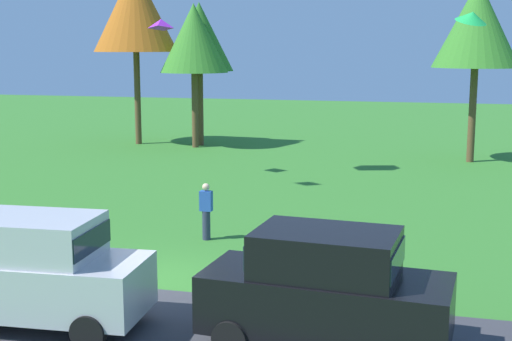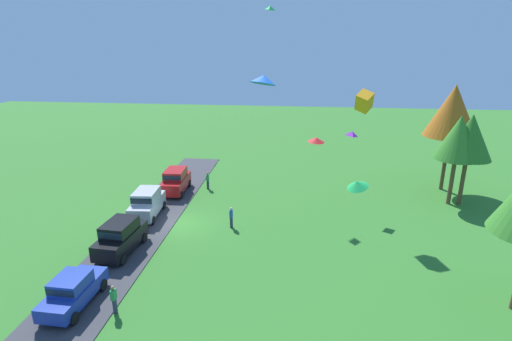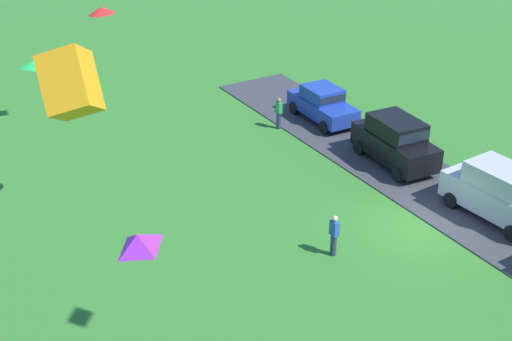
# 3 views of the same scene
# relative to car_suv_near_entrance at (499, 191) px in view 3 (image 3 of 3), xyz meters

# --- Properties ---
(ground_plane) EXTENTS (120.00, 120.00, 0.00)m
(ground_plane) POSITION_rel_car_suv_near_entrance_xyz_m (1.11, 3.24, -1.30)
(ground_plane) COLOR #337528
(pavement_strip) EXTENTS (36.00, 4.40, 0.06)m
(pavement_strip) POSITION_rel_car_suv_near_entrance_xyz_m (1.11, 0.47, -1.27)
(pavement_strip) COLOR #38383D
(pavement_strip) RESTS_ON ground
(car_suv_near_entrance) EXTENTS (4.71, 2.27, 2.28)m
(car_suv_near_entrance) POSITION_rel_car_suv_near_entrance_xyz_m (0.00, 0.00, 0.00)
(car_suv_near_entrance) COLOR #B7B7BC
(car_suv_near_entrance) RESTS_ON ground
(car_suv_mid_row) EXTENTS (4.73, 2.34, 2.28)m
(car_suv_mid_row) POSITION_rel_car_suv_near_entrance_xyz_m (5.90, 0.38, 0.00)
(car_suv_mid_row) COLOR black
(car_suv_mid_row) RESTS_ON ground
(car_sedan_by_flagpole) EXTENTS (4.46, 2.08, 1.84)m
(car_sedan_by_flagpole) POSITION_rel_car_suv_near_entrance_xyz_m (11.85, 0.28, -0.25)
(car_sedan_by_flagpole) COLOR #1E389E
(car_sedan_by_flagpole) RESTS_ON ground
(person_on_lawn) EXTENTS (0.36, 0.24, 1.71)m
(person_on_lawn) POSITION_rel_car_suv_near_entrance_xyz_m (12.19, 2.81, -0.42)
(person_on_lawn) COLOR #2D334C
(person_on_lawn) RESTS_ON ground
(person_watching_sky) EXTENTS (0.36, 0.24, 1.71)m
(person_watching_sky) POSITION_rel_car_suv_near_entrance_xyz_m (1.23, 7.31, -0.42)
(person_watching_sky) COLOR #2D334C
(person_watching_sky) RESTS_ON ground
(kite_delta_trailing_tail) EXTENTS (1.67, 1.68, 0.71)m
(kite_delta_trailing_tail) POSITION_rel_car_suv_near_entrance_xyz_m (8.79, 15.61, 5.47)
(kite_delta_trailing_tail) COLOR green
(kite_diamond_near_flag) EXTENTS (0.97, 1.05, 0.53)m
(kite_diamond_near_flag) POSITION_rel_car_suv_near_entrance_xyz_m (-3.91, 16.80, 5.36)
(kite_diamond_near_flag) COLOR purple
(kite_delta_high_right) EXTENTS (1.32, 1.32, 0.34)m
(kite_delta_high_right) POSITION_rel_car_suv_near_entrance_xyz_m (7.30, 13.38, 7.51)
(kite_delta_high_right) COLOR red
(kite_box_high_left) EXTENTS (1.93, 1.45, 1.92)m
(kite_box_high_left) POSITION_rel_car_suv_near_entrance_xyz_m (-1.60, 17.21, 8.40)
(kite_box_high_left) COLOR orange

